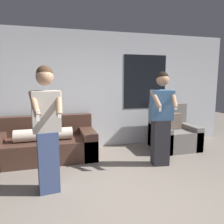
{
  "coord_description": "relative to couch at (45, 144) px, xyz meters",
  "views": [
    {
      "loc": [
        -0.91,
        -2.33,
        1.62
      ],
      "look_at": [
        0.04,
        1.04,
        1.09
      ],
      "focal_mm": 35.0,
      "sensor_mm": 36.0,
      "label": 1
    }
  ],
  "objects": [
    {
      "name": "couch",
      "position": [
        0.0,
        0.0,
        0.0
      ],
      "size": [
        2.04,
        0.97,
        0.84
      ],
      "color": "#472D23",
      "rests_on": "ground_plane"
    },
    {
      "name": "armchair",
      "position": [
        2.92,
        -0.08,
        0.03
      ],
      "size": [
        0.94,
        0.89,
        1.02
      ],
      "color": "slate",
      "rests_on": "ground_plane"
    },
    {
      "name": "ground_plane",
      "position": [
        1.07,
        -2.2,
        -0.3
      ],
      "size": [
        14.0,
        14.0,
        0.0
      ],
      "primitive_type": "plane",
      "color": "slate"
    },
    {
      "name": "person_right",
      "position": [
        2.12,
        -0.94,
        0.61
      ],
      "size": [
        0.46,
        0.5,
        1.75
      ],
      "color": "#28282D",
      "rests_on": "ground_plane"
    },
    {
      "name": "wall_back",
      "position": [
        1.09,
        0.52,
        1.05
      ],
      "size": [
        6.99,
        0.07,
        2.7
      ],
      "color": "silver",
      "rests_on": "ground_plane"
    },
    {
      "name": "person_left",
      "position": [
        0.09,
        -1.41,
        0.65
      ],
      "size": [
        0.44,
        0.49,
        1.8
      ],
      "color": "#384770",
      "rests_on": "ground_plane"
    }
  ]
}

